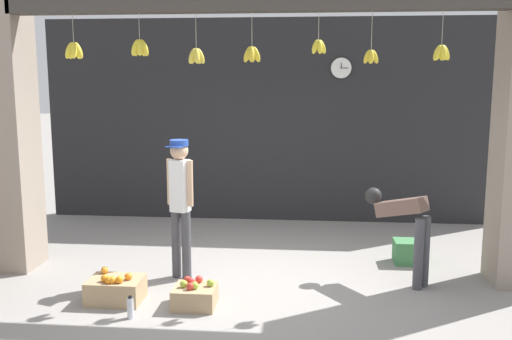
{
  "coord_description": "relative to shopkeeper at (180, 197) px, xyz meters",
  "views": [
    {
      "loc": [
        0.64,
        -6.39,
        2.39
      ],
      "look_at": [
        0.0,
        0.45,
        1.27
      ],
      "focal_mm": 40.0,
      "sensor_mm": 36.0,
      "label": 1
    }
  ],
  "objects": [
    {
      "name": "water_bottle",
      "position": [
        -0.25,
        -1.2,
        -0.88
      ],
      "size": [
        0.07,
        0.07,
        0.23
      ],
      "color": "silver",
      "rests_on": "ground_plane"
    },
    {
      "name": "storefront_awning",
      "position": [
        0.84,
        0.04,
        2.19
      ],
      "size": [
        5.66,
        0.31,
        0.82
      ],
      "color": "#3D3833"
    },
    {
      "name": "ground_plane",
      "position": [
        0.87,
        -0.08,
        -0.99
      ],
      "size": [
        60.0,
        60.0,
        0.0
      ],
      "primitive_type": "plane",
      "color": "gray"
    },
    {
      "name": "wall_clock",
      "position": [
        2.0,
        2.91,
        1.55
      ],
      "size": [
        0.35,
        0.03,
        0.35
      ],
      "color": "black"
    },
    {
      "name": "produce_box_green",
      "position": [
        2.83,
        0.82,
        -0.84
      ],
      "size": [
        0.4,
        0.33,
        0.3
      ],
      "primitive_type": "cube",
      "color": "#42844C",
      "rests_on": "ground_plane"
    },
    {
      "name": "shop_back_wall",
      "position": [
        0.87,
        2.99,
        0.68
      ],
      "size": [
        7.56,
        0.12,
        3.35
      ],
      "primitive_type": "cube",
      "color": "#232326",
      "rests_on": "ground_plane"
    },
    {
      "name": "fruit_crate_oranges",
      "position": [
        -0.55,
        -0.79,
        -0.86
      ],
      "size": [
        0.58,
        0.43,
        0.33
      ],
      "color": "tan",
      "rests_on": "ground_plane"
    },
    {
      "name": "worker_stooping",
      "position": [
        2.62,
        0.08,
        -0.27
      ],
      "size": [
        0.72,
        0.63,
        1.08
      ],
      "rotation": [
        0.0,
        0.0,
        0.89
      ],
      "color": "#424247",
      "rests_on": "ground_plane"
    },
    {
      "name": "shopkeeper",
      "position": [
        0.0,
        0.0,
        0.0
      ],
      "size": [
        0.33,
        0.3,
        1.67
      ],
      "rotation": [
        0.0,
        0.0,
        2.83
      ],
      "color": "#424247",
      "rests_on": "ground_plane"
    },
    {
      "name": "shop_pillar_left",
      "position": [
        -2.26,
        0.22,
        0.68
      ],
      "size": [
        0.7,
        0.6,
        3.35
      ],
      "primitive_type": "cube",
      "color": "gray",
      "rests_on": "ground_plane"
    },
    {
      "name": "fruit_crate_apples",
      "position": [
        0.33,
        -0.84,
        -0.87
      ],
      "size": [
        0.44,
        0.41,
        0.29
      ],
      "color": "tan",
      "rests_on": "ground_plane"
    }
  ]
}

